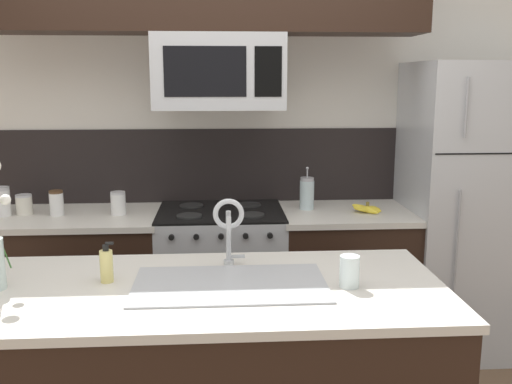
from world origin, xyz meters
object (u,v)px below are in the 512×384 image
refrigerator (473,209)px  banana_bunch (367,209)px  storage_jar_squat (118,203)px  stove_range (221,282)px  dish_soap_bottle (107,265)px  french_press (307,193)px  storage_jar_medium (24,205)px  sink_faucet (229,223)px  microwave (219,72)px  storage_jar_short (57,203)px  drinking_glass (349,271)px  storage_jar_tall (1,202)px

refrigerator → banana_bunch: (-0.69, -0.08, 0.03)m
refrigerator → storage_jar_squat: 2.20m
stove_range → refrigerator: (1.59, 0.02, 0.44)m
stove_range → dish_soap_bottle: dish_soap_bottle is taller
french_press → banana_bunch: bearing=-18.7°
refrigerator → storage_jar_medium: bearing=179.7°
sink_faucet → storage_jar_squat: bearing=122.1°
microwave → storage_jar_medium: microwave is taller
refrigerator → sink_faucet: (-1.55, -1.05, 0.20)m
microwave → sink_faucet: size_ratio=2.43×
microwave → banana_bunch: size_ratio=3.90×
storage_jar_squat → banana_bunch: storage_jar_squat is taller
stove_range → storage_jar_squat: 0.80m
storage_jar_short → dish_soap_bottle: bearing=-66.3°
refrigerator → storage_jar_short: bearing=-179.4°
dish_soap_bottle → drinking_glass: (0.95, -0.12, -0.01)m
sink_faucet → banana_bunch: bearing=48.5°
storage_jar_squat → dish_soap_bottle: bearing=-82.6°
stove_range → french_press: size_ratio=3.48×
dish_soap_bottle → storage_jar_squat: bearing=97.4°
refrigerator → storage_jar_short: (-2.56, -0.03, 0.08)m
refrigerator → dish_soap_bottle: size_ratio=10.96×
banana_bunch → drinking_glass: (-0.40, -1.24, 0.04)m
refrigerator → storage_jar_medium: size_ratio=15.08×
storage_jar_tall → microwave: bearing=-1.0°
stove_range → storage_jar_short: bearing=-179.5°
stove_range → storage_jar_medium: 1.28m
banana_bunch → sink_faucet: 1.31m
microwave → refrigerator: microwave is taller
storage_jar_medium → refrigerator: bearing=-0.3°
microwave → storage_jar_medium: 1.41m
microwave → french_press: bearing=8.6°
drinking_glass → storage_jar_medium: bearing=141.5°
storage_jar_short → french_press: french_press is taller
stove_range → banana_bunch: banana_bunch is taller
refrigerator → storage_jar_tall: bearing=-179.7°
french_press → drinking_glass: (-0.04, -1.36, -0.04)m
microwave → banana_bunch: microwave is taller
sink_faucet → drinking_glass: (0.46, -0.27, -0.13)m
storage_jar_short → sink_faucet: sink_faucet is taller
sink_faucet → refrigerator: bearing=34.1°
storage_jar_tall → storage_jar_medium: bearing=14.0°
storage_jar_short → storage_jar_tall: bearing=178.1°
storage_jar_squat → drinking_glass: size_ratio=1.11×
stove_range → drinking_glass: bearing=-69.1°
dish_soap_bottle → drinking_glass: dish_soap_bottle is taller
storage_jar_short → sink_faucet: bearing=-45.5°
stove_range → sink_faucet: 1.22m
french_press → sink_faucet: bearing=-114.8°
storage_jar_squat → drinking_glass: (1.11, -1.29, -0.01)m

